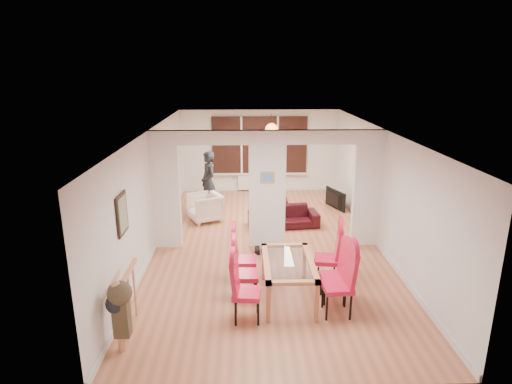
{
  "coord_description": "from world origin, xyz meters",
  "views": [
    {
      "loc": [
        -0.51,
        -8.95,
        3.87
      ],
      "look_at": [
        -0.23,
        0.6,
        1.07
      ],
      "focal_mm": 30.0,
      "sensor_mm": 36.0,
      "label": 1
    }
  ],
  "objects_px": {
    "dining_chair_lb": "(246,271)",
    "dining_chair_lc": "(245,256)",
    "television": "(332,199)",
    "dining_chair_rb": "(333,273)",
    "dining_chair_rc": "(327,255)",
    "person": "(209,183)",
    "coffee_table": "(271,203)",
    "sofa": "(283,217)",
    "bottle": "(264,195)",
    "bowl": "(263,198)",
    "dining_chair_ra": "(337,282)",
    "dining_chair_la": "(247,289)",
    "armchair": "(205,207)",
    "dining_table": "(288,280)"
  },
  "relations": [
    {
      "from": "armchair",
      "to": "person",
      "type": "height_order",
      "value": "person"
    },
    {
      "from": "sofa",
      "to": "bottle",
      "type": "xyz_separation_m",
      "value": [
        -0.42,
        1.53,
        0.12
      ]
    },
    {
      "from": "bottle",
      "to": "television",
      "type": "bearing_deg",
      "value": -5.0
    },
    {
      "from": "armchair",
      "to": "bottle",
      "type": "relative_size",
      "value": 2.62
    },
    {
      "from": "dining_chair_rc",
      "to": "dining_chair_rb",
      "type": "bearing_deg",
      "value": -81.54
    },
    {
      "from": "armchair",
      "to": "dining_chair_rb",
      "type": "bearing_deg",
      "value": 6.75
    },
    {
      "from": "dining_table",
      "to": "dining_chair_ra",
      "type": "relative_size",
      "value": 1.33
    },
    {
      "from": "person",
      "to": "dining_chair_lc",
      "type": "bearing_deg",
      "value": -11.12
    },
    {
      "from": "dining_chair_rc",
      "to": "bowl",
      "type": "xyz_separation_m",
      "value": [
        -0.96,
        4.57,
        -0.32
      ]
    },
    {
      "from": "dining_chair_la",
      "to": "dining_chair_rc",
      "type": "bearing_deg",
      "value": 43.83
    },
    {
      "from": "dining_chair_lb",
      "to": "television",
      "type": "distance_m",
      "value": 5.45
    },
    {
      "from": "dining_chair_rb",
      "to": "coffee_table",
      "type": "xyz_separation_m",
      "value": [
        -0.74,
        5.17,
        -0.4
      ]
    },
    {
      "from": "dining_chair_la",
      "to": "armchair",
      "type": "relative_size",
      "value": 1.35
    },
    {
      "from": "dining_chair_lc",
      "to": "person",
      "type": "distance_m",
      "value": 4.12
    },
    {
      "from": "dining_chair_ra",
      "to": "bowl",
      "type": "distance_m",
      "value": 5.69
    },
    {
      "from": "person",
      "to": "coffee_table",
      "type": "height_order",
      "value": "person"
    },
    {
      "from": "television",
      "to": "bottle",
      "type": "height_order",
      "value": "television"
    },
    {
      "from": "dining_chair_la",
      "to": "television",
      "type": "distance_m",
      "value": 6.03
    },
    {
      "from": "dining_chair_lb",
      "to": "dining_table",
      "type": "bearing_deg",
      "value": -2.28
    },
    {
      "from": "dining_chair_lb",
      "to": "television",
      "type": "xyz_separation_m",
      "value": [
        2.48,
        4.85,
        -0.25
      ]
    },
    {
      "from": "dining_chair_la",
      "to": "bottle",
      "type": "bearing_deg",
      "value": 90.56
    },
    {
      "from": "bottle",
      "to": "sofa",
      "type": "bearing_deg",
      "value": -74.62
    },
    {
      "from": "armchair",
      "to": "television",
      "type": "bearing_deg",
      "value": 78.97
    },
    {
      "from": "person",
      "to": "television",
      "type": "height_order",
      "value": "person"
    },
    {
      "from": "dining_chair_rc",
      "to": "coffee_table",
      "type": "relative_size",
      "value": 1.18
    },
    {
      "from": "dining_chair_rb",
      "to": "bowl",
      "type": "bearing_deg",
      "value": 94.69
    },
    {
      "from": "dining_chair_ra",
      "to": "coffee_table",
      "type": "distance_m",
      "value": 5.66
    },
    {
      "from": "dining_chair_lc",
      "to": "television",
      "type": "height_order",
      "value": "dining_chair_lc"
    },
    {
      "from": "dining_chair_lb",
      "to": "dining_chair_lc",
      "type": "xyz_separation_m",
      "value": [
        -0.01,
        0.57,
        0.0
      ]
    },
    {
      "from": "dining_chair_la",
      "to": "dining_chair_rc",
      "type": "distance_m",
      "value": 1.88
    },
    {
      "from": "armchair",
      "to": "television",
      "type": "height_order",
      "value": "armchair"
    },
    {
      "from": "dining_chair_la",
      "to": "armchair",
      "type": "xyz_separation_m",
      "value": [
        -1.05,
        4.61,
        -0.18
      ]
    },
    {
      "from": "television",
      "to": "dining_chair_rb",
      "type": "bearing_deg",
      "value": 146.99
    },
    {
      "from": "dining_chair_la",
      "to": "television",
      "type": "height_order",
      "value": "dining_chair_la"
    },
    {
      "from": "dining_chair_rc",
      "to": "coffee_table",
      "type": "bearing_deg",
      "value": 108.96
    },
    {
      "from": "person",
      "to": "dining_chair_la",
      "type": "bearing_deg",
      "value": -13.98
    },
    {
      "from": "dining_chair_ra",
      "to": "bowl",
      "type": "height_order",
      "value": "dining_chair_ra"
    },
    {
      "from": "sofa",
      "to": "bottle",
      "type": "relative_size",
      "value": 5.76
    },
    {
      "from": "dining_chair_lc",
      "to": "bowl",
      "type": "distance_m",
      "value": 4.55
    },
    {
      "from": "sofa",
      "to": "dining_chair_la",
      "type": "bearing_deg",
      "value": -109.01
    },
    {
      "from": "sofa",
      "to": "coffee_table",
      "type": "height_order",
      "value": "sofa"
    },
    {
      "from": "dining_chair_rc",
      "to": "armchair",
      "type": "relative_size",
      "value": 1.43
    },
    {
      "from": "dining_chair_la",
      "to": "dining_chair_rc",
      "type": "height_order",
      "value": "dining_chair_rc"
    },
    {
      "from": "dining_chair_lb",
      "to": "bowl",
      "type": "bearing_deg",
      "value": 84.58
    },
    {
      "from": "dining_table",
      "to": "dining_chair_lb",
      "type": "bearing_deg",
      "value": 177.16
    },
    {
      "from": "dining_table",
      "to": "dining_chair_lb",
      "type": "height_order",
      "value": "dining_chair_lb"
    },
    {
      "from": "bottle",
      "to": "dining_table",
      "type": "bearing_deg",
      "value": -87.98
    },
    {
      "from": "dining_chair_lb",
      "to": "bowl",
      "type": "distance_m",
      "value": 5.12
    },
    {
      "from": "dining_chair_lb",
      "to": "bottle",
      "type": "xyz_separation_m",
      "value": [
        0.54,
        5.02,
        -0.15
      ]
    },
    {
      "from": "television",
      "to": "bowl",
      "type": "xyz_separation_m",
      "value": [
        -1.95,
        0.23,
        -0.02
      ]
    }
  ]
}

